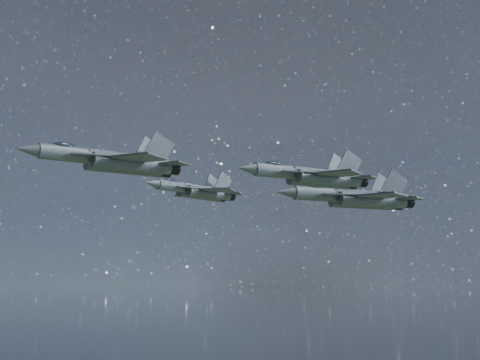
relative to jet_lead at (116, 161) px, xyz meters
name	(u,v)px	position (x,y,z in m)	size (l,w,h in m)	color
jet_lead	(116,161)	(0.00, 0.00, 0.00)	(18.88, 12.99, 4.74)	#3A4349
jet_left	(198,191)	(14.95, 16.94, -0.24)	(15.87, 10.39, 4.09)	#3A4349
jet_right	(314,176)	(18.56, -10.79, -2.20)	(15.62, 10.96, 3.94)	#3A4349
jet_slot	(357,198)	(32.05, 2.74, -2.14)	(19.87, 14.20, 5.08)	#3A4349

